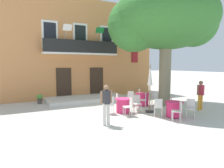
{
  "coord_description": "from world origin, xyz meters",
  "views": [
    {
      "loc": [
        -4.99,
        -9.61,
        2.53
      ],
      "look_at": [
        0.87,
        1.71,
        1.3
      ],
      "focal_mm": 32.05,
      "sensor_mm": 36.0,
      "label": 1
    }
  ],
  "objects_px": {
    "plane_tree": "(164,20)",
    "cafe_table_middle": "(123,105)",
    "ground_planter_left": "(40,98)",
    "cafe_chair_near_tree_1": "(141,95)",
    "cafe_chair_near_tree_2": "(131,97)",
    "cafe_chair_middle_3": "(129,106)",
    "cafe_chair_middle_2": "(110,104)",
    "cafe_chair_near_tree_0": "(155,97)",
    "cafe_chair_front_0": "(178,110)",
    "cafe_table_front": "(174,109)",
    "pedestrian_near_entrance": "(106,103)",
    "cafe_umbrella": "(150,81)",
    "cafe_chair_front_3": "(158,106)",
    "cafe_chair_near_tree_3": "(144,99)",
    "cafe_chair_middle_1": "(119,100)",
    "cafe_chair_middle_0": "(137,102)",
    "pedestrian_mid_plaza": "(201,94)",
    "cafe_chair_front_2": "(173,103)",
    "cafe_chair_front_1": "(191,107)",
    "cafe_table_near_tree": "(143,99)"
  },
  "relations": [
    {
      "from": "cafe_chair_middle_2",
      "to": "cafe_umbrella",
      "type": "distance_m",
      "value": 2.43
    },
    {
      "from": "cafe_chair_front_3",
      "to": "pedestrian_near_entrance",
      "type": "height_order",
      "value": "pedestrian_near_entrance"
    },
    {
      "from": "cafe_chair_near_tree_2",
      "to": "plane_tree",
      "type": "bearing_deg",
      "value": -20.52
    },
    {
      "from": "cafe_chair_front_2",
      "to": "pedestrian_near_entrance",
      "type": "bearing_deg",
      "value": -176.65
    },
    {
      "from": "cafe_chair_near_tree_3",
      "to": "pedestrian_mid_plaza",
      "type": "height_order",
      "value": "pedestrian_mid_plaza"
    },
    {
      "from": "cafe_chair_near_tree_2",
      "to": "cafe_chair_front_3",
      "type": "bearing_deg",
      "value": -95.21
    },
    {
      "from": "cafe_chair_middle_0",
      "to": "cafe_chair_middle_1",
      "type": "height_order",
      "value": "same"
    },
    {
      "from": "cafe_chair_near_tree_2",
      "to": "cafe_chair_middle_2",
      "type": "relative_size",
      "value": 1.0
    },
    {
      "from": "cafe_chair_near_tree_1",
      "to": "cafe_chair_middle_0",
      "type": "distance_m",
      "value": 2.56
    },
    {
      "from": "cafe_chair_near_tree_3",
      "to": "cafe_umbrella",
      "type": "relative_size",
      "value": 0.36
    },
    {
      "from": "ground_planter_left",
      "to": "pedestrian_mid_plaza",
      "type": "relative_size",
      "value": 0.37
    },
    {
      "from": "cafe_table_front",
      "to": "cafe_chair_front_0",
      "type": "distance_m",
      "value": 0.77
    },
    {
      "from": "cafe_umbrella",
      "to": "cafe_chair_near_tree_1",
      "type": "bearing_deg",
      "value": 65.13
    },
    {
      "from": "cafe_chair_middle_2",
      "to": "cafe_table_front",
      "type": "distance_m",
      "value": 3.17
    },
    {
      "from": "cafe_chair_middle_2",
      "to": "cafe_chair_middle_3",
      "type": "height_order",
      "value": "same"
    },
    {
      "from": "cafe_chair_near_tree_0",
      "to": "cafe_chair_front_1",
      "type": "relative_size",
      "value": 1.0
    },
    {
      "from": "plane_tree",
      "to": "cafe_chair_middle_2",
      "type": "height_order",
      "value": "plane_tree"
    },
    {
      "from": "pedestrian_mid_plaza",
      "to": "plane_tree",
      "type": "bearing_deg",
      "value": 112.79
    },
    {
      "from": "cafe_chair_middle_2",
      "to": "cafe_umbrella",
      "type": "height_order",
      "value": "cafe_umbrella"
    },
    {
      "from": "plane_tree",
      "to": "cafe_chair_middle_3",
      "type": "relative_size",
      "value": 8.08
    },
    {
      "from": "cafe_chair_middle_2",
      "to": "cafe_table_front",
      "type": "xyz_separation_m",
      "value": [
        2.47,
        -1.97,
        -0.14
      ]
    },
    {
      "from": "plane_tree",
      "to": "cafe_table_middle",
      "type": "relative_size",
      "value": 8.51
    },
    {
      "from": "cafe_chair_near_tree_0",
      "to": "cafe_chair_middle_1",
      "type": "relative_size",
      "value": 1.0
    },
    {
      "from": "cafe_chair_near_tree_1",
      "to": "cafe_chair_near_tree_2",
      "type": "height_order",
      "value": "same"
    },
    {
      "from": "cafe_chair_near_tree_3",
      "to": "cafe_chair_front_0",
      "type": "bearing_deg",
      "value": -96.08
    },
    {
      "from": "cafe_chair_near_tree_1",
      "to": "cafe_umbrella",
      "type": "height_order",
      "value": "cafe_umbrella"
    },
    {
      "from": "cafe_table_front",
      "to": "cafe_chair_front_1",
      "type": "bearing_deg",
      "value": -42.14
    },
    {
      "from": "cafe_table_near_tree",
      "to": "cafe_chair_middle_0",
      "type": "xyz_separation_m",
      "value": [
        -1.31,
        -1.29,
        0.14
      ]
    },
    {
      "from": "cafe_chair_middle_2",
      "to": "pedestrian_mid_plaza",
      "type": "height_order",
      "value": "pedestrian_mid_plaza"
    },
    {
      "from": "cafe_chair_near_tree_3",
      "to": "cafe_table_front",
      "type": "xyz_separation_m",
      "value": [
        0.07,
        -2.33,
        -0.14
      ]
    },
    {
      "from": "cafe_chair_middle_0",
      "to": "pedestrian_near_entrance",
      "type": "height_order",
      "value": "pedestrian_near_entrance"
    },
    {
      "from": "cafe_chair_near_tree_2",
      "to": "pedestrian_near_entrance",
      "type": "distance_m",
      "value": 4.29
    },
    {
      "from": "cafe_chair_front_3",
      "to": "pedestrian_near_entrance",
      "type": "bearing_deg",
      "value": -178.96
    },
    {
      "from": "cafe_chair_near_tree_3",
      "to": "pedestrian_near_entrance",
      "type": "distance_m",
      "value": 3.97
    },
    {
      "from": "plane_tree",
      "to": "pedestrian_mid_plaza",
      "type": "distance_m",
      "value": 4.89
    },
    {
      "from": "cafe_chair_middle_0",
      "to": "cafe_chair_middle_3",
      "type": "bearing_deg",
      "value": -147.15
    },
    {
      "from": "cafe_chair_near_tree_2",
      "to": "cafe_chair_middle_3",
      "type": "xyz_separation_m",
      "value": [
        -1.45,
        -2.13,
        0.0
      ]
    },
    {
      "from": "cafe_chair_middle_0",
      "to": "cafe_chair_front_0",
      "type": "bearing_deg",
      "value": -75.43
    },
    {
      "from": "cafe_table_front",
      "to": "cafe_chair_front_1",
      "type": "height_order",
      "value": "cafe_chair_front_1"
    },
    {
      "from": "cafe_chair_front_1",
      "to": "ground_planter_left",
      "type": "height_order",
      "value": "cafe_chair_front_1"
    },
    {
      "from": "cafe_chair_near_tree_0",
      "to": "cafe_chair_front_0",
      "type": "distance_m",
      "value": 3.5
    },
    {
      "from": "cafe_chair_near_tree_0",
      "to": "ground_planter_left",
      "type": "xyz_separation_m",
      "value": [
        -6.25,
        3.95,
        -0.19
      ]
    },
    {
      "from": "cafe_chair_middle_1",
      "to": "cafe_table_front",
      "type": "distance_m",
      "value": 3.07
    },
    {
      "from": "cafe_chair_middle_1",
      "to": "plane_tree",
      "type": "bearing_deg",
      "value": -1.46
    },
    {
      "from": "cafe_chair_front_0",
      "to": "cafe_chair_near_tree_0",
      "type": "bearing_deg",
      "value": 67.47
    },
    {
      "from": "cafe_chair_near_tree_3",
      "to": "cafe_chair_front_3",
      "type": "xyz_separation_m",
      "value": [
        -0.58,
        -1.95,
        0.0
      ]
    },
    {
      "from": "cafe_chair_near_tree_2",
      "to": "cafe_umbrella",
      "type": "relative_size",
      "value": 0.36
    },
    {
      "from": "cafe_chair_near_tree_3",
      "to": "cafe_chair_middle_1",
      "type": "distance_m",
      "value": 1.53
    },
    {
      "from": "plane_tree",
      "to": "ground_planter_left",
      "type": "bearing_deg",
      "value": 149.81
    },
    {
      "from": "cafe_chair_near_tree_0",
      "to": "cafe_umbrella",
      "type": "xyz_separation_m",
      "value": [
        -1.37,
        -1.24,
        1.14
      ]
    }
  ]
}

